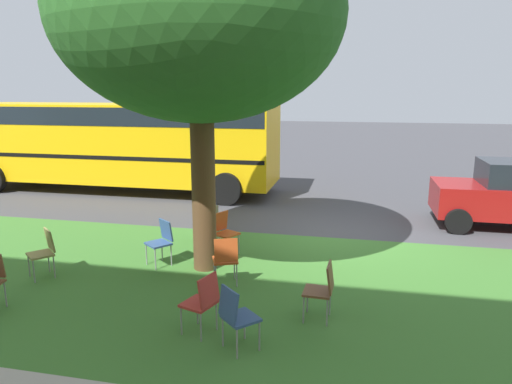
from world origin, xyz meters
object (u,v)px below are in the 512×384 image
chair_4 (161,239)px  chair_8 (44,249)px  street_tree (199,15)px  chair_3 (203,299)px  chair_5 (210,220)px  school_bus (120,138)px  chair_0 (236,314)px  chair_2 (226,257)px  chair_6 (224,230)px  chair_7 (323,287)px

chair_4 → chair_8: (1.82, 1.01, 0.00)m
street_tree → chair_3: (-0.75, 2.35, -4.05)m
chair_5 → chair_4: bearing=70.7°
chair_8 → school_bus: bearing=-72.4°
chair_0 → chair_2: bearing=-70.5°
chair_4 → chair_6: same height
chair_5 → chair_3: bearing=106.2°
chair_3 → chair_5: size_ratio=1.00×
street_tree → chair_2: size_ratio=7.32×
chair_0 → school_bus: size_ratio=0.08×
chair_4 → chair_5: same height
chair_4 → chair_8: bearing=28.9°
chair_4 → school_bus: size_ratio=0.08×
chair_4 → school_bus: bearing=-56.3°
chair_5 → school_bus: size_ratio=0.08×
chair_8 → school_bus: school_bus is taller
chair_6 → school_bus: bearing=-46.0°
chair_4 → chair_5: size_ratio=1.00×
chair_5 → chair_8: same height
chair_0 → school_bus: bearing=-54.5°
chair_2 → chair_7: bearing=152.7°
chair_6 → chair_2: bearing=106.8°
chair_4 → chair_7: (-3.20, 1.59, 0.00)m
chair_2 → chair_7: (-1.72, 0.89, 0.00)m
chair_0 → chair_4: size_ratio=1.00×
chair_4 → chair_6: (-1.02, -0.84, 0.00)m
chair_5 → chair_2: bearing=114.0°
chair_5 → chair_8: 3.40m
chair_2 → chair_6: (0.46, -1.54, 0.00)m
chair_3 → chair_7: (-1.58, -0.76, 0.00)m
chair_3 → street_tree: bearing=-72.4°
chair_3 → chair_7: bearing=-154.3°
chair_2 → chair_6: size_ratio=1.00×
street_tree → chair_4: bearing=0.4°
chair_5 → chair_7: (-2.69, 3.05, 0.00)m
street_tree → chair_5: (0.36, -1.46, -4.05)m
chair_7 → school_bus: bearing=-46.6°
chair_2 → chair_3: (-0.14, 1.65, 0.00)m
chair_5 → chair_6: (-0.50, 0.63, 0.00)m
chair_0 → chair_5: (1.66, -4.12, 0.00)m
chair_4 → school_bus: 7.48m
chair_3 → chair_7: 1.75m
chair_5 → chair_8: (2.34, 2.47, 0.00)m
street_tree → chair_2: street_tree is taller
chair_2 → chair_8: size_ratio=1.00×
street_tree → chair_3: size_ratio=7.32×
chair_8 → school_bus: size_ratio=0.08×
chair_0 → chair_5: bearing=-68.1°
school_bus → chair_0: bearing=125.5°
chair_7 → school_bus: size_ratio=0.08×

